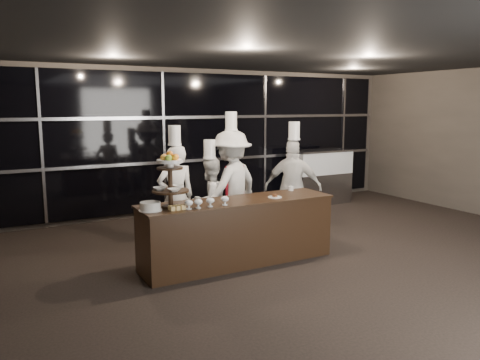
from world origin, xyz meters
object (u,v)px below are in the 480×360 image
chef_a (176,195)px  chef_b (210,200)px  display_stand (170,176)px  layer_cake (150,206)px  display_case (320,174)px  buffet_counter (238,231)px  chef_d (293,187)px  chef_c (231,185)px

chef_a → chef_b: size_ratio=1.14×
display_stand → layer_cake: (-0.29, -0.05, -0.37)m
display_case → chef_b: size_ratio=0.84×
buffet_counter → chef_d: (1.55, 0.84, 0.39)m
buffet_counter → chef_b: chef_b is taller
chef_b → chef_d: (1.46, -0.26, 0.13)m
buffet_counter → chef_b: (0.08, 1.11, 0.26)m
chef_b → display_stand: bearing=-134.4°
layer_cake → chef_c: bearing=32.8°
display_stand → chef_c: (1.47, 1.08, -0.41)m
display_case → chef_a: (-4.13, -1.60, 0.16)m
buffet_counter → display_case: 4.55m
buffet_counter → display_case: display_case is taller
buffet_counter → chef_a: bearing=113.7°
layer_cake → buffet_counter: bearing=2.2°
layer_cake → display_case: 5.67m
chef_b → chef_c: bearing=-3.1°
chef_c → chef_d: (1.08, -0.24, -0.08)m
layer_cake → chef_a: 1.43m
chef_c → display_case: bearing=27.5°
layer_cake → chef_a: chef_a is taller
layer_cake → chef_d: bearing=17.5°
buffet_counter → display_stand: size_ratio=3.81×
chef_a → chef_d: bearing=-8.0°
display_case → chef_a: bearing=-158.8°
chef_a → display_case: bearing=21.2°
display_stand → display_case: display_stand is taller
layer_cake → chef_b: bearing=40.0°
buffet_counter → chef_b: bearing=85.7°
display_case → chef_d: size_ratio=0.73×
display_case → chef_b: bearing=-155.3°
buffet_counter → display_stand: (-1.00, -0.00, 0.87)m
chef_a → display_stand: bearing=-113.9°
buffet_counter → display_case: bearing=37.0°
display_case → chef_d: (-2.08, -1.89, 0.17)m
display_stand → chef_a: bearing=66.1°
chef_d → chef_b: bearing=169.9°
display_stand → chef_d: (2.55, 0.84, -0.49)m
layer_cake → chef_d: (2.84, 0.89, -0.12)m
display_stand → chef_b: (1.08, 1.11, -0.62)m
display_stand → display_case: bearing=30.6°
display_stand → chef_d: size_ratio=0.38×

